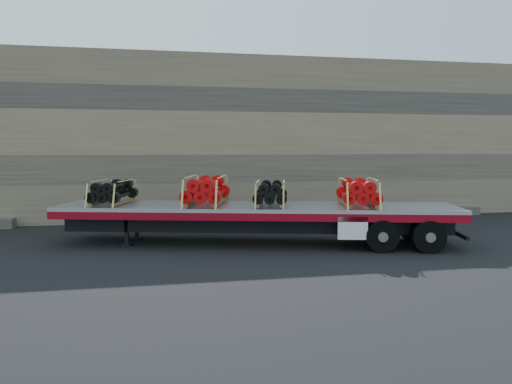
% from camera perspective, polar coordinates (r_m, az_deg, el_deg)
% --- Properties ---
extents(ground, '(120.00, 120.00, 0.00)m').
position_cam_1_polar(ground, '(16.28, -4.14, -5.82)').
color(ground, black).
rests_on(ground, ground).
extents(rock_wall, '(44.00, 3.00, 7.00)m').
position_cam_1_polar(rock_wall, '(22.46, -6.32, 6.11)').
color(rock_wall, '#7A6B54').
rests_on(rock_wall, ground).
extents(trailer, '(12.78, 5.60, 1.26)m').
position_cam_1_polar(trailer, '(15.98, 0.04, -3.73)').
color(trailer, '#ACAEB3').
rests_on(trailer, ground).
extents(bundle_front, '(1.54, 2.27, 0.73)m').
position_cam_1_polar(bundle_front, '(16.81, -16.03, -0.07)').
color(bundle_front, black).
rests_on(bundle_front, trailer).
extents(bundle_midfront, '(1.82, 2.69, 0.87)m').
position_cam_1_polar(bundle_midfront, '(16.04, -5.68, 0.11)').
color(bundle_midfront, red).
rests_on(bundle_midfront, trailer).
extents(bundle_midrear, '(1.51, 2.23, 0.72)m').
position_cam_1_polar(bundle_midrear, '(15.84, 1.69, -0.20)').
color(bundle_midrear, black).
rests_on(bundle_midrear, trailer).
extents(bundle_rear, '(1.70, 2.51, 0.81)m').
position_cam_1_polar(bundle_rear, '(15.99, 11.56, -0.09)').
color(bundle_rear, red).
rests_on(bundle_rear, trailer).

